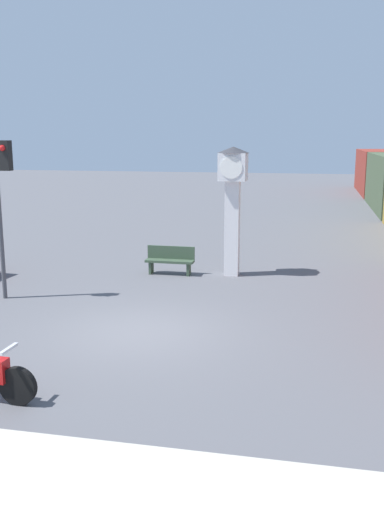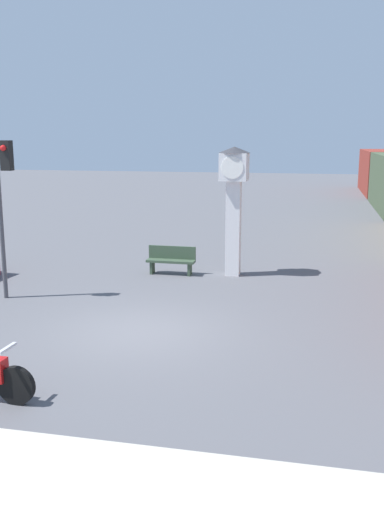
% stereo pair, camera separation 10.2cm
% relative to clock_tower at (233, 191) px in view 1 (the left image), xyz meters
% --- Properties ---
extents(ground_plane, '(120.00, 120.00, 0.00)m').
position_rel_clock_tower_xyz_m(ground_plane, '(-1.35, -6.00, -2.77)').
color(ground_plane, '#56565B').
extents(clock_tower, '(1.04, 1.04, 4.17)m').
position_rel_clock_tower_xyz_m(clock_tower, '(0.00, 0.00, 0.00)').
color(clock_tower, white).
rests_on(clock_tower, ground_plane).
extents(traffic_light, '(0.50, 0.35, 4.48)m').
position_rel_clock_tower_xyz_m(traffic_light, '(-5.74, -4.07, 0.30)').
color(traffic_light, '#47474C').
rests_on(traffic_light, ground_plane).
extents(bench, '(1.60, 0.44, 0.92)m').
position_rel_clock_tower_xyz_m(bench, '(-2.01, -0.29, -2.28)').
color(bench, '#384C38').
rests_on(bench, ground_plane).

